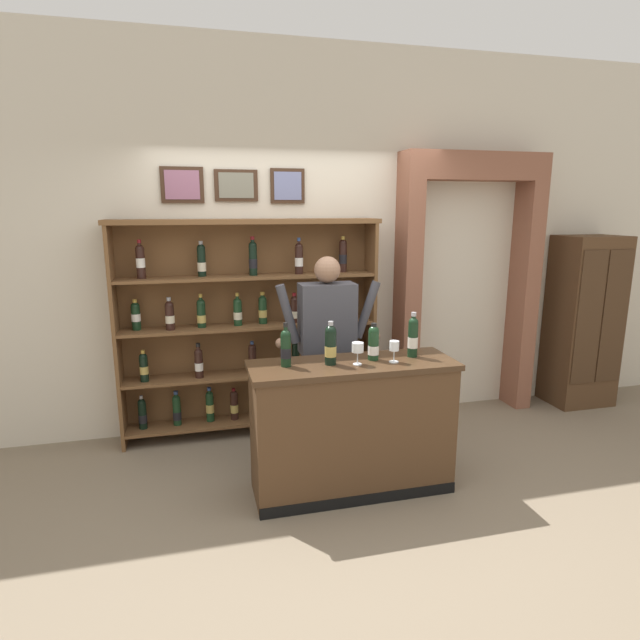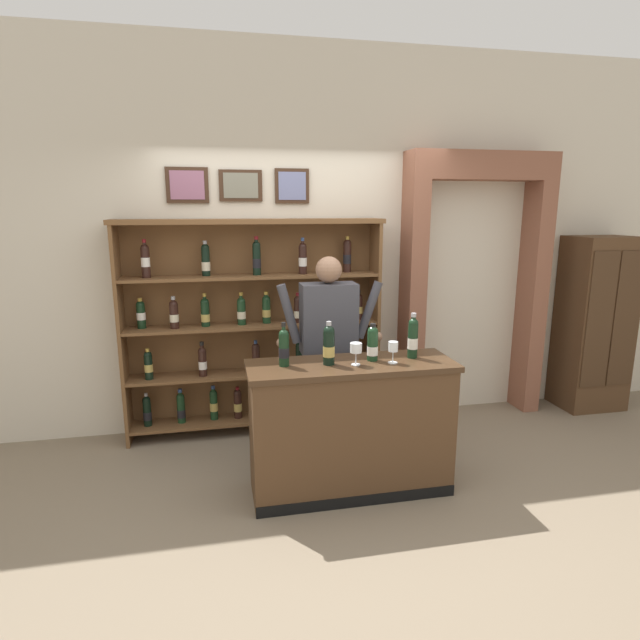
# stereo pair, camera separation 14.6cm
# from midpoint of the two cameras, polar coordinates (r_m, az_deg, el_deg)

# --- Properties ---
(ground_plane) EXTENTS (14.00, 14.00, 0.02)m
(ground_plane) POSITION_cam_midpoint_polar(r_m,az_deg,el_deg) (3.92, 0.29, -18.49)
(ground_plane) COLOR #7A6B56
(back_wall) EXTENTS (12.00, 0.19, 3.39)m
(back_wall) POSITION_cam_midpoint_polar(r_m,az_deg,el_deg) (4.75, -3.92, 8.66)
(back_wall) COLOR beige
(back_wall) RESTS_ON ground
(wine_shelf) EXTENTS (2.28, 0.32, 1.91)m
(wine_shelf) POSITION_cam_midpoint_polar(r_m,az_deg,el_deg) (4.58, -8.71, -0.40)
(wine_shelf) COLOR brown
(wine_shelf) RESTS_ON ground
(archway_doorway) EXTENTS (1.41, 0.45, 2.49)m
(archway_doorway) POSITION_cam_midpoint_polar(r_m,az_deg,el_deg) (5.22, 14.77, 5.28)
(archway_doorway) COLOR brown
(archway_doorway) RESTS_ON ground
(side_cabinet) EXTENTS (0.61, 0.48, 1.73)m
(side_cabinet) POSITION_cam_midpoint_polar(r_m,az_deg,el_deg) (5.86, 26.52, -0.12)
(side_cabinet) COLOR #4C331E
(side_cabinet) RESTS_ON ground
(tasting_counter) EXTENTS (1.44, 0.49, 0.95)m
(tasting_counter) POSITION_cam_midpoint_polar(r_m,az_deg,el_deg) (3.73, 2.43, -11.78)
(tasting_counter) COLOR #4C331E
(tasting_counter) RESTS_ON ground
(shopkeeper) EXTENTS (0.86, 0.22, 1.64)m
(shopkeeper) POSITION_cam_midpoint_polar(r_m,az_deg,el_deg) (4.05, -0.23, -1.69)
(shopkeeper) COLOR #2D3347
(shopkeeper) RESTS_ON ground
(tasting_bottle_brunello) EXTENTS (0.07, 0.07, 0.30)m
(tasting_bottle_brunello) POSITION_cam_midpoint_polar(r_m,az_deg,el_deg) (3.45, -5.02, -3.05)
(tasting_bottle_brunello) COLOR black
(tasting_bottle_brunello) RESTS_ON tasting_counter
(tasting_bottle_bianco) EXTENTS (0.08, 0.08, 0.30)m
(tasting_bottle_bianco) POSITION_cam_midpoint_polar(r_m,az_deg,el_deg) (3.48, -0.03, -2.75)
(tasting_bottle_bianco) COLOR black
(tasting_bottle_bianco) RESTS_ON tasting_counter
(tasting_bottle_riserva) EXTENTS (0.08, 0.08, 0.26)m
(tasting_bottle_riserva) POSITION_cam_midpoint_polar(r_m,az_deg,el_deg) (3.60, 4.80, -2.52)
(tasting_bottle_riserva) COLOR #19381E
(tasting_bottle_riserva) RESTS_ON tasting_counter
(tasting_bottle_super_tuscan) EXTENTS (0.07, 0.07, 0.32)m
(tasting_bottle_super_tuscan) POSITION_cam_midpoint_polar(r_m,az_deg,el_deg) (3.71, 9.15, -1.81)
(tasting_bottle_super_tuscan) COLOR black
(tasting_bottle_super_tuscan) RESTS_ON tasting_counter
(wine_glass_left) EXTENTS (0.07, 0.07, 0.15)m
(wine_glass_left) POSITION_cam_midpoint_polar(r_m,az_deg,el_deg) (3.56, 7.07, -3.02)
(wine_glass_left) COLOR silver
(wine_glass_left) RESTS_ON tasting_counter
(wine_glass_center) EXTENTS (0.08, 0.08, 0.15)m
(wine_glass_center) POSITION_cam_midpoint_polar(r_m,az_deg,el_deg) (3.49, 3.00, -3.18)
(wine_glass_center) COLOR silver
(wine_glass_center) RESTS_ON tasting_counter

